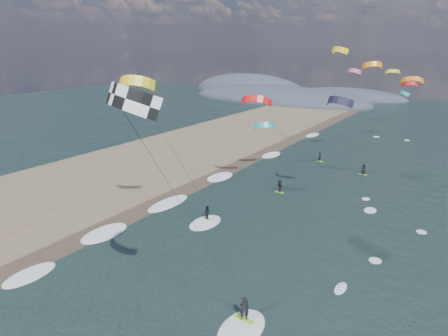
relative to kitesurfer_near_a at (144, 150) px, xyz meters
The scene contains 9 objects.
ground 13.02m from the kitesurfer_near_a, 154.09° to the left, with size 260.00×260.00×0.00m, color black.
sand_strip 32.26m from the kitesurfer_near_a, 156.96° to the left, with size 26.00×240.00×0.00m, color brown.
wet_sand_strip 22.97m from the kitesurfer_near_a, 142.88° to the left, with size 3.00×240.00×0.00m, color #382D23.
coastal_hills 120.30m from the kitesurfer_near_a, 113.77° to the left, with size 80.00×41.00×15.00m.
kitesurfer_near_a is the anchor object (origin of this frame).
kitesurfer_near_b 15.79m from the kitesurfer_near_a, 131.33° to the left, with size 6.91×8.66×15.61m.
far_kitesurfers 35.63m from the kitesurfer_near_a, 95.68° to the left, with size 8.56×16.35×1.66m.
bg_kite_field 56.94m from the kitesurfer_near_a, 93.67° to the left, with size 17.19×64.89×11.37m.
shoreline_surf 25.01m from the kitesurfer_near_a, 130.87° to the left, with size 2.40×79.40×0.11m.
Camera 1 is at (17.15, -14.52, 17.53)m, focal length 30.00 mm.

